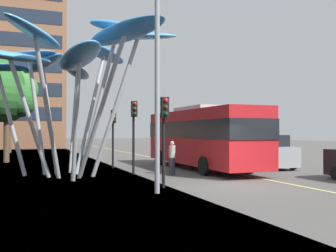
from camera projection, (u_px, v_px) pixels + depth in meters
name	position (u px, v px, depth m)	size (l,w,h in m)	color
ground	(217.00, 188.00, 15.67)	(120.00, 240.00, 0.10)	#54514F
red_bus	(201.00, 135.00, 23.19)	(2.88, 11.42, 3.65)	red
leaf_sculpture	(69.00, 58.00, 19.06)	(10.22, 11.55, 7.92)	#9EA0A5
traffic_light_kerb_near	(164.00, 122.00, 15.32)	(0.28, 0.42, 3.52)	black
traffic_light_kerb_far	(134.00, 121.00, 20.09)	(0.28, 0.42, 3.74)	black
traffic_light_island_mid	(113.00, 126.00, 23.75)	(0.28, 0.42, 3.50)	black
car_parked_mid	(267.00, 153.00, 23.63)	(2.01, 3.89, 2.00)	gray
car_parked_far	(225.00, 147.00, 29.29)	(1.95, 4.00, 2.18)	gold
street_lamp	(165.00, 39.00, 14.20)	(1.54, 0.44, 8.85)	gray
tree_pavement_near	(1.00, 91.00, 28.59)	(4.74, 4.99, 7.61)	brown
tree_pavement_far	(16.00, 94.00, 41.44)	(4.60, 4.40, 8.54)	brown
pedestrian	(172.00, 158.00, 20.19)	(0.34, 0.34, 1.71)	#2D3342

